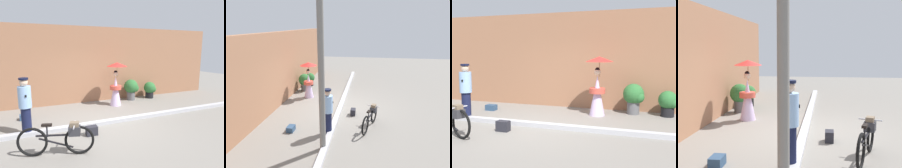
{
  "view_description": "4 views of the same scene",
  "coord_description": "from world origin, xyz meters",
  "views": [
    {
      "loc": [
        -2.19,
        -5.65,
        2.39
      ],
      "look_at": [
        0.43,
        0.44,
        1.2
      ],
      "focal_mm": 31.77,
      "sensor_mm": 36.0,
      "label": 1
    },
    {
      "loc": [
        -8.68,
        -1.24,
        3.7
      ],
      "look_at": [
        0.66,
        0.21,
        0.94
      ],
      "focal_mm": 33.22,
      "sensor_mm": 36.0,
      "label": 2
    },
    {
      "loc": [
        2.92,
        -6.46,
        1.93
      ],
      "look_at": [
        0.52,
        0.62,
        1.09
      ],
      "focal_mm": 44.19,
      "sensor_mm": 36.0,
      "label": 3
    },
    {
      "loc": [
        -7.43,
        -0.56,
        2.18
      ],
      "look_at": [
        0.01,
        0.38,
        1.27
      ],
      "focal_mm": 47.45,
      "sensor_mm": 36.0,
      "label": 4
    }
  ],
  "objects": [
    {
      "name": "ground_plane",
      "position": [
        0.0,
        0.0,
        0.0
      ],
      "size": [
        30.0,
        30.0,
        0.0
      ],
      "primitive_type": "plane",
      "color": "gray"
    },
    {
      "name": "building_wall",
      "position": [
        0.0,
        3.02,
        1.67
      ],
      "size": [
        14.0,
        0.4,
        3.35
      ],
      "primitive_type": "cube",
      "color": "#9E6B4C",
      "rests_on": "ground_plane"
    },
    {
      "name": "sidewalk_curb",
      "position": [
        0.0,
        0.0,
        0.06
      ],
      "size": [
        14.0,
        0.2,
        0.12
      ],
      "primitive_type": "cube",
      "color": "#B2B2B7",
      "rests_on": "ground_plane"
    },
    {
      "name": "bicycle_near_officer",
      "position": [
        -1.62,
        -1.36,
        0.41
      ],
      "size": [
        1.66,
        0.64,
        0.77
      ],
      "color": "black",
      "rests_on": "ground_plane"
    },
    {
      "name": "person_officer",
      "position": [
        -2.31,
        0.1,
        0.86
      ],
      "size": [
        0.34,
        0.38,
        1.62
      ],
      "color": "#141938",
      "rests_on": "ground_plane"
    },
    {
      "name": "person_with_parasol",
      "position": [
        1.21,
        1.83,
        0.94
      ],
      "size": [
        0.85,
        0.85,
        1.83
      ],
      "color": "silver",
      "rests_on": "ground_plane"
    },
    {
      "name": "potted_plant_by_door",
      "position": [
        2.26,
        2.38,
        0.56
      ],
      "size": [
        0.67,
        0.65,
        0.97
      ],
      "color": "#59595B",
      "rests_on": "ground_plane"
    },
    {
      "name": "potted_plant_small",
      "position": [
        3.28,
        2.35,
        0.44
      ],
      "size": [
        0.58,
        0.56,
        0.79
      ],
      "color": "black",
      "rests_on": "ground_plane"
    },
    {
      "name": "backpack_on_pavement",
      "position": [
        -2.37,
        1.44,
        0.1
      ],
      "size": [
        0.34,
        0.24,
        0.19
      ],
      "color": "navy",
      "rests_on": "ground_plane"
    },
    {
      "name": "backpack_spare",
      "position": [
        -0.65,
        -0.64,
        0.14
      ],
      "size": [
        0.32,
        0.2,
        0.26
      ],
      "color": "#26262D",
      "rests_on": "ground_plane"
    },
    {
      "name": "utility_pole",
      "position": [
        -3.27,
        0.06,
        2.4
      ],
      "size": [
        0.18,
        0.18,
        4.8
      ],
      "primitive_type": "cylinder",
      "color": "slate",
      "rests_on": "ground_plane"
    }
  ]
}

